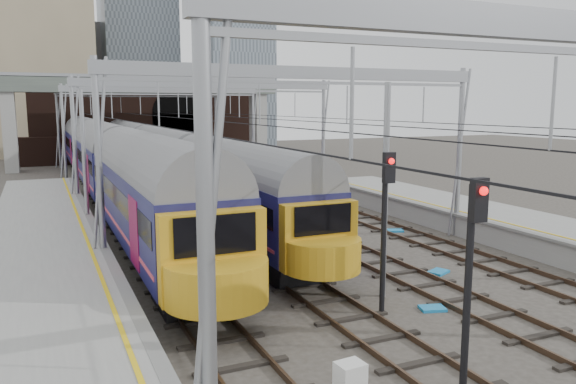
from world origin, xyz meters
name	(u,v)px	position (x,y,z in m)	size (l,w,h in m)	color
ground	(419,316)	(0.00, 0.00, 0.00)	(160.00, 160.00, 0.00)	#38332D
platform_left	(49,323)	(-10.18, 2.50, 0.55)	(4.32, 55.00, 1.12)	gray
tracks	(248,222)	(0.00, 15.00, 0.02)	(14.40, 80.00, 0.22)	#4C3828
overhead_line	(212,101)	(0.00, 21.49, 6.57)	(16.80, 80.00, 8.00)	gray
retaining_wall	(148,123)	(1.40, 51.93, 4.33)	(28.00, 2.75, 9.00)	black
overbridge	(143,95)	(0.00, 46.00, 7.27)	(28.00, 3.00, 9.25)	gray
city_skyline	(130,28)	(2.73, 70.48, 17.09)	(37.50, 27.50, 60.00)	tan
train_main	(147,152)	(-2.00, 33.92, 2.44)	(2.72, 62.84, 4.70)	black
train_second	(93,149)	(-6.00, 36.16, 2.64)	(3.05, 70.34, 5.16)	black
signal_near_left	(471,265)	(-2.25, -4.50, 3.07)	(0.35, 0.47, 4.87)	black
signal_near_centre	(385,214)	(-0.89, 0.62, 3.11)	(0.35, 0.47, 4.94)	black
equip_cover_a	(432,308)	(0.71, 0.29, 0.05)	(0.77, 0.54, 0.09)	#1774B2
equip_cover_b	(438,272)	(3.39, 3.32, 0.05)	(0.79, 0.56, 0.09)	#1774B2
equip_cover_c	(395,231)	(5.99, 9.90, 0.05)	(0.78, 0.55, 0.09)	#1774B2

